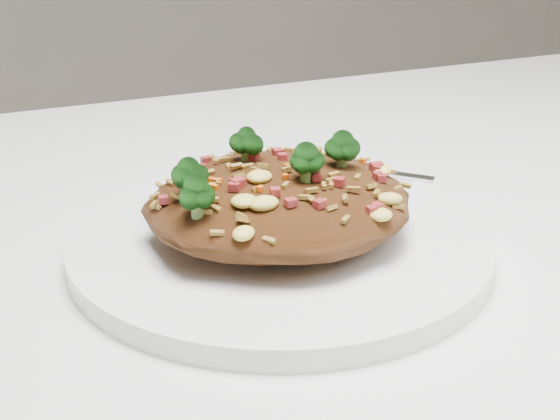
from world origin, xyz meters
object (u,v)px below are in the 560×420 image
Objects in this scene: plate at (280,242)px; fried_rice at (279,191)px; dining_table at (281,385)px; fork at (337,167)px.

fried_rice reaches higher than plate.
plate reaches higher than dining_table.
dining_table is at bearing -86.39° from fork.
fried_rice is at bearing -88.97° from fork.
dining_table is 7.39× the size of fried_rice.
dining_table is at bearing -109.68° from plate.
dining_table is 0.17m from fork.
dining_table is at bearing -107.34° from fried_rice.
fork is (0.08, 0.09, -0.03)m from fried_rice.
plate is 0.03m from fried_rice.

